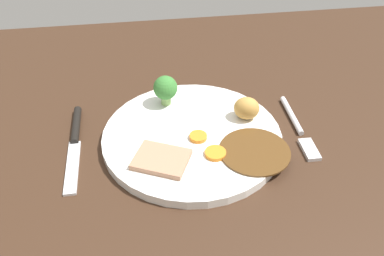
{
  "coord_description": "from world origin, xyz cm",
  "views": [
    {
      "loc": [
        4.36,
        47.92,
        43.02
      ],
      "look_at": [
        -2.47,
        2.57,
        6.0
      ],
      "focal_mm": 37.33,
      "sensor_mm": 36.0,
      "label": 1
    }
  ],
  "objects_px": {
    "dinner_plate": "(192,137)",
    "fork": "(298,128)",
    "meat_slice_main": "(161,159)",
    "roast_potato_left": "(246,108)",
    "carrot_coin_front": "(215,153)",
    "knife": "(75,139)",
    "broccoli_floret": "(165,89)",
    "carrot_coin_back": "(198,137)"
  },
  "relations": [
    {
      "from": "roast_potato_left",
      "to": "fork",
      "type": "bearing_deg",
      "value": 160.14
    },
    {
      "from": "dinner_plate",
      "to": "fork",
      "type": "bearing_deg",
      "value": 179.64
    },
    {
      "from": "meat_slice_main",
      "to": "broccoli_floret",
      "type": "bearing_deg",
      "value": -98.37
    },
    {
      "from": "fork",
      "to": "roast_potato_left",
      "type": "bearing_deg",
      "value": -108.63
    },
    {
      "from": "roast_potato_left",
      "to": "meat_slice_main",
      "type": "bearing_deg",
      "value": 30.24
    },
    {
      "from": "carrot_coin_back",
      "to": "broccoli_floret",
      "type": "height_order",
      "value": "broccoli_floret"
    },
    {
      "from": "knife",
      "to": "fork",
      "type": "bearing_deg",
      "value": 85.36
    },
    {
      "from": "meat_slice_main",
      "to": "knife",
      "type": "bearing_deg",
      "value": -31.93
    },
    {
      "from": "broccoli_floret",
      "to": "dinner_plate",
      "type": "bearing_deg",
      "value": 110.38
    },
    {
      "from": "broccoli_floret",
      "to": "fork",
      "type": "relative_size",
      "value": 0.33
    },
    {
      "from": "carrot_coin_back",
      "to": "broccoli_floret",
      "type": "bearing_deg",
      "value": -68.37
    },
    {
      "from": "carrot_coin_front",
      "to": "carrot_coin_back",
      "type": "distance_m",
      "value": 0.04
    },
    {
      "from": "knife",
      "to": "broccoli_floret",
      "type": "bearing_deg",
      "value": 111.68
    },
    {
      "from": "meat_slice_main",
      "to": "roast_potato_left",
      "type": "xyz_separation_m",
      "value": [
        -0.14,
        -0.08,
        0.01
      ]
    },
    {
      "from": "dinner_plate",
      "to": "carrot_coin_back",
      "type": "relative_size",
      "value": 10.31
    },
    {
      "from": "carrot_coin_back",
      "to": "carrot_coin_front",
      "type": "bearing_deg",
      "value": 115.15
    },
    {
      "from": "dinner_plate",
      "to": "carrot_coin_front",
      "type": "height_order",
      "value": "carrot_coin_front"
    },
    {
      "from": "fork",
      "to": "carrot_coin_back",
      "type": "bearing_deg",
      "value": -84.51
    },
    {
      "from": "dinner_plate",
      "to": "carrot_coin_back",
      "type": "xyz_separation_m",
      "value": [
        -0.01,
        0.01,
        0.01
      ]
    },
    {
      "from": "carrot_coin_front",
      "to": "knife",
      "type": "xyz_separation_m",
      "value": [
        0.2,
        -0.07,
        -0.01
      ]
    },
    {
      "from": "carrot_coin_back",
      "to": "knife",
      "type": "height_order",
      "value": "carrot_coin_back"
    },
    {
      "from": "carrot_coin_front",
      "to": "broccoli_floret",
      "type": "bearing_deg",
      "value": -67.34
    },
    {
      "from": "broccoli_floret",
      "to": "roast_potato_left",
      "type": "bearing_deg",
      "value": 155.34
    },
    {
      "from": "meat_slice_main",
      "to": "roast_potato_left",
      "type": "relative_size",
      "value": 1.84
    },
    {
      "from": "fork",
      "to": "knife",
      "type": "height_order",
      "value": "knife"
    },
    {
      "from": "carrot_coin_back",
      "to": "knife",
      "type": "distance_m",
      "value": 0.19
    },
    {
      "from": "dinner_plate",
      "to": "roast_potato_left",
      "type": "xyz_separation_m",
      "value": [
        -0.09,
        -0.03,
        0.03
      ]
    },
    {
      "from": "dinner_plate",
      "to": "knife",
      "type": "xyz_separation_m",
      "value": [
        0.17,
        -0.02,
        -0.0
      ]
    },
    {
      "from": "carrot_coin_front",
      "to": "knife",
      "type": "distance_m",
      "value": 0.21
    },
    {
      "from": "broccoli_floret",
      "to": "fork",
      "type": "height_order",
      "value": "broccoli_floret"
    },
    {
      "from": "meat_slice_main",
      "to": "broccoli_floret",
      "type": "height_order",
      "value": "broccoli_floret"
    },
    {
      "from": "fork",
      "to": "knife",
      "type": "xyz_separation_m",
      "value": [
        0.34,
        -0.02,
        0.0
      ]
    },
    {
      "from": "knife",
      "to": "carrot_coin_back",
      "type": "bearing_deg",
      "value": 78.15
    },
    {
      "from": "broccoli_floret",
      "to": "carrot_coin_front",
      "type": "bearing_deg",
      "value": 112.66
    },
    {
      "from": "dinner_plate",
      "to": "fork",
      "type": "xyz_separation_m",
      "value": [
        -0.17,
        0.0,
        -0.0
      ]
    },
    {
      "from": "carrot_coin_front",
      "to": "carrot_coin_back",
      "type": "relative_size",
      "value": 1.15
    },
    {
      "from": "roast_potato_left",
      "to": "carrot_coin_front",
      "type": "xyz_separation_m",
      "value": [
        0.06,
        0.08,
        -0.02
      ]
    },
    {
      "from": "meat_slice_main",
      "to": "carrot_coin_back",
      "type": "bearing_deg",
      "value": -144.62
    },
    {
      "from": "roast_potato_left",
      "to": "carrot_coin_front",
      "type": "bearing_deg",
      "value": 51.09
    },
    {
      "from": "roast_potato_left",
      "to": "carrot_coin_back",
      "type": "height_order",
      "value": "roast_potato_left"
    },
    {
      "from": "carrot_coin_front",
      "to": "knife",
      "type": "bearing_deg",
      "value": -20.51
    },
    {
      "from": "fork",
      "to": "knife",
      "type": "bearing_deg",
      "value": -92.83
    }
  ]
}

